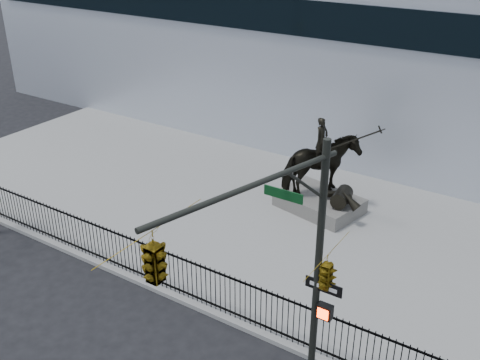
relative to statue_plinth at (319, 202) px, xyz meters
The scene contains 7 objects.
ground 9.41m from the statue_plinth, 108.97° to the right, with size 120.00×120.00×0.00m, color black.
plaza 3.61m from the statue_plinth, 148.28° to the right, with size 30.00×12.00×0.15m, color gray.
building 12.21m from the statue_plinth, 105.38° to the left, with size 44.00×14.00×9.00m, color #B4BBC4.
picket_fence 8.24m from the statue_plinth, 111.80° to the right, with size 22.10×0.10×1.50m.
statue_plinth is the anchor object (origin of this frame).
equestrian_statue 1.58m from the statue_plinth, 11.82° to the right, with size 4.08×2.96×3.52m.
traffic_signal_right 12.23m from the statue_plinth, 72.62° to the right, with size 2.17×6.86×7.00m.
Camera 1 is at (11.46, -10.03, 11.36)m, focal length 42.00 mm.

